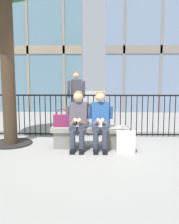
# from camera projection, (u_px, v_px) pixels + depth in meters

# --- Properties ---
(ground_plane) EXTENTS (60.00, 60.00, 0.00)m
(ground_plane) POSITION_uv_depth(u_px,v_px,m) (89.00, 147.00, 5.12)
(ground_plane) COLOR gray
(stone_bench) EXTENTS (1.60, 0.44, 0.45)m
(stone_bench) POSITION_uv_depth(u_px,v_px,m) (89.00, 135.00, 5.08)
(stone_bench) COLOR gray
(stone_bench) RESTS_ON ground
(seated_person_with_phone) EXTENTS (0.52, 0.66, 1.21)m
(seated_person_with_phone) POSITION_uv_depth(u_px,v_px,m) (78.00, 118.00, 4.92)
(seated_person_with_phone) COLOR #383D4C
(seated_person_with_phone) RESTS_ON ground
(seated_person_companion) EXTENTS (0.52, 0.66, 1.21)m
(seated_person_companion) POSITION_uv_depth(u_px,v_px,m) (100.00, 118.00, 4.90)
(seated_person_companion) COLOR #383D4C
(seated_person_companion) RESTS_ON ground
(handbag_on_bench) EXTENTS (0.35, 0.17, 0.38)m
(handbag_on_bench) POSITION_uv_depth(u_px,v_px,m) (62.00, 120.00, 5.05)
(handbag_on_bench) COLOR #7A234C
(handbag_on_bench) RESTS_ON stone_bench
(shopping_bag) EXTENTS (0.37, 0.15, 0.54)m
(shopping_bag) POSITION_uv_depth(u_px,v_px,m) (126.00, 142.00, 4.70)
(shopping_bag) COLOR white
(shopping_bag) RESTS_ON ground
(bystander_at_railing) EXTENTS (0.55, 0.44, 1.71)m
(bystander_at_railing) POSITION_uv_depth(u_px,v_px,m) (76.00, 94.00, 7.40)
(bystander_at_railing) COLOR #6B6051
(bystander_at_railing) RESTS_ON ground
(plaza_railing) EXTENTS (8.71, 0.04, 1.07)m
(plaza_railing) POSITION_uv_depth(u_px,v_px,m) (91.00, 115.00, 6.10)
(plaza_railing) COLOR black
(plaza_railing) RESTS_ON ground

